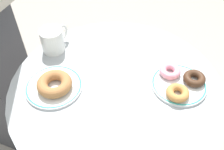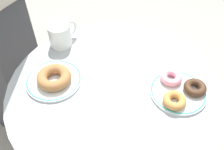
{
  "view_description": "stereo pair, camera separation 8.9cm",
  "coord_description": "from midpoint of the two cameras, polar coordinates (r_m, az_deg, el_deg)",
  "views": [
    {
      "loc": [
        -0.09,
        -0.57,
        1.42
      ],
      "look_at": [
        -0.01,
        0.02,
        0.76
      ],
      "focal_mm": 40.43,
      "sensor_mm": 36.0,
      "label": 1
    },
    {
      "loc": [
        -0.0,
        -0.58,
        1.42
      ],
      "look_at": [
        -0.01,
        0.02,
        0.76
      ],
      "focal_mm": 40.43,
      "sensor_mm": 36.0,
      "label": 2
    }
  ],
  "objects": [
    {
      "name": "donut_chocolate",
      "position": [
        0.92,
        15.53,
        -0.89
      ],
      "size": [
        0.11,
        0.11,
        0.03
      ],
      "primitive_type": "torus",
      "rotation": [
        0.0,
        0.0,
        3.63
      ],
      "color": "#422819",
      "rests_on": "plate_right"
    },
    {
      "name": "donut_cinnamon",
      "position": [
        0.89,
        -15.68,
        -2.08
      ],
      "size": [
        0.13,
        0.13,
        0.04
      ],
      "primitive_type": "torus",
      "rotation": [
        0.0,
        0.0,
        3.03
      ],
      "color": "#A36B3D",
      "rests_on": "plate_left"
    },
    {
      "name": "coffee_mug",
      "position": [
        1.04,
        -15.61,
        7.57
      ],
      "size": [
        0.11,
        0.11,
        0.1
      ],
      "color": "white",
      "rests_on": "cafe_table"
    },
    {
      "name": "donut_pink_frosted",
      "position": [
        0.92,
        10.33,
        0.73
      ],
      "size": [
        0.11,
        0.11,
        0.03
      ],
      "primitive_type": "torus",
      "rotation": [
        0.0,
        0.0,
        0.9
      ],
      "color": "pink",
      "rests_on": "plate_right"
    },
    {
      "name": "donut_old_fashioned",
      "position": [
        0.86,
        11.79,
        -4.12
      ],
      "size": [
        0.1,
        0.1,
        0.03
      ],
      "primitive_type": "torus",
      "rotation": [
        0.0,
        0.0,
        5.07
      ],
      "color": "#BC7F42",
      "rests_on": "plate_right"
    },
    {
      "name": "plate_left",
      "position": [
        0.92,
        -15.72,
        -2.65
      ],
      "size": [
        0.2,
        0.2,
        0.01
      ],
      "color": "white",
      "rests_on": "cafe_table"
    },
    {
      "name": "plate_right",
      "position": [
        0.91,
        12.2,
        -2.26
      ],
      "size": [
        0.19,
        0.19,
        0.01
      ],
      "color": "white",
      "rests_on": "cafe_table"
    },
    {
      "name": "cafe_table",
      "position": [
        1.07,
        -1.57,
        -9.89
      ],
      "size": [
        0.76,
        0.76,
        0.73
      ],
      "color": "#999EA3",
      "rests_on": "ground"
    }
  ]
}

